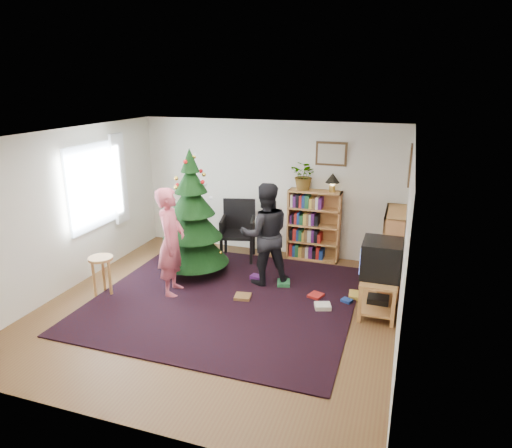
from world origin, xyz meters
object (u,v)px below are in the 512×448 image
(picture_right, at_px, (410,165))
(bookshelf_back, at_px, (314,225))
(table_lamp, at_px, (333,179))
(crt_tv, at_px, (382,258))
(armchair, at_px, (240,227))
(person_by_chair, at_px, (265,234))
(picture_back, at_px, (331,154))
(bookshelf_right, at_px, (392,251))
(christmas_tree, at_px, (192,224))
(person_standing, at_px, (171,242))
(potted_plant, at_px, (305,175))
(stool, at_px, (101,266))
(tv_stand, at_px, (379,290))

(picture_right, height_order, bookshelf_back, picture_right)
(picture_right, relative_size, table_lamp, 1.79)
(crt_tv, xyz_separation_m, table_lamp, (-1.00, 1.69, 0.72))
(armchair, height_order, person_by_chair, person_by_chair)
(picture_back, distance_m, bookshelf_back, 1.31)
(picture_back, bearing_deg, bookshelf_right, -41.88)
(bookshelf_right, relative_size, armchair, 1.19)
(picture_back, relative_size, person_by_chair, 0.33)
(armchair, bearing_deg, crt_tv, -41.19)
(christmas_tree, relative_size, person_standing, 1.28)
(potted_plant, bearing_deg, table_lamp, 0.00)
(bookshelf_back, bearing_deg, bookshelf_right, -33.20)
(picture_back, bearing_deg, potted_plant, -162.74)
(picture_right, distance_m, person_standing, 3.82)
(bookshelf_back, height_order, bookshelf_right, same)
(stool, xyz_separation_m, table_lamp, (3.07, 2.50, 1.05))
(christmas_tree, relative_size, bookshelf_back, 1.66)
(armchair, bearing_deg, person_standing, -118.54)
(person_by_chair, bearing_deg, armchair, -77.34)
(bookshelf_right, bearing_deg, person_standing, 110.17)
(bookshelf_back, distance_m, bookshelf_right, 1.70)
(bookshelf_right, height_order, tv_stand, bookshelf_right)
(tv_stand, distance_m, stool, 4.16)
(bookshelf_back, distance_m, potted_plant, 0.92)
(crt_tv, xyz_separation_m, person_standing, (-3.07, -0.41, 0.04))
(bookshelf_right, xyz_separation_m, tv_stand, (-0.12, -0.76, -0.34))
(picture_right, bearing_deg, crt_tv, -103.19)
(christmas_tree, xyz_separation_m, person_by_chair, (1.25, 0.05, -0.06))
(person_standing, bearing_deg, table_lamp, -56.74)
(bookshelf_right, relative_size, crt_tv, 2.20)
(picture_back, bearing_deg, person_standing, -131.77)
(crt_tv, relative_size, person_standing, 0.35)
(picture_back, relative_size, person_standing, 0.33)
(picture_right, bearing_deg, table_lamp, 154.90)
(bookshelf_back, distance_m, table_lamp, 0.91)
(person_standing, height_order, potted_plant, potted_plant)
(potted_plant, bearing_deg, picture_right, -18.54)
(armchair, relative_size, stool, 1.76)
(armchair, relative_size, potted_plant, 2.07)
(stool, height_order, table_lamp, table_lamp)
(christmas_tree, distance_m, tv_stand, 3.15)
(picture_back, distance_m, christmas_tree, 2.71)
(tv_stand, distance_m, person_by_chair, 1.94)
(crt_tv, relative_size, potted_plant, 1.12)
(picture_back, relative_size, stool, 0.89)
(crt_tv, distance_m, stool, 4.17)
(person_by_chair, height_order, table_lamp, person_by_chair)
(crt_tv, xyz_separation_m, potted_plant, (-1.50, 1.69, 0.75))
(person_standing, distance_m, person_by_chair, 1.48)
(armchair, height_order, person_standing, person_standing)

